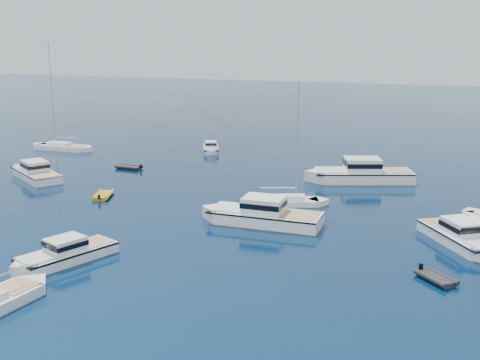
{
  "coord_description": "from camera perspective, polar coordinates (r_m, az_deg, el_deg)",
  "views": [
    {
      "loc": [
        26.54,
        -32.56,
        16.58
      ],
      "look_at": [
        4.07,
        23.57,
        2.2
      ],
      "focal_mm": 44.37,
      "sensor_mm": 36.0,
      "label": 1
    }
  ],
  "objects": [
    {
      "name": "ground",
      "position": [
        45.16,
        -16.31,
        -8.73
      ],
      "size": [
        400.0,
        400.0,
        0.0
      ],
      "primitive_type": "plane",
      "color": "navy",
      "rests_on": "ground"
    },
    {
      "name": "sailboat_far_l",
      "position": [
        95.51,
        -16.74,
        2.81
      ],
      "size": [
        11.42,
        3.34,
        16.64
      ],
      "primitive_type": null,
      "rotation": [
        0.0,
        0.0,
        1.61
      ],
      "color": "white",
      "rests_on": "ground"
    },
    {
      "name": "motor_cruiser_near",
      "position": [
        47.74,
        -16.52,
        -7.53
      ],
      "size": [
        5.73,
        9.54,
        2.4
      ],
      "primitive_type": null,
      "rotation": [
        0.0,
        0.0,
        2.79
      ],
      "color": "silver",
      "rests_on": "ground"
    },
    {
      "name": "motor_cruiser_right",
      "position": [
        52.67,
        20.53,
        -5.86
      ],
      "size": [
        8.43,
        10.15,
        2.68
      ],
      "primitive_type": null,
      "rotation": [
        0.0,
        0.0,
        3.75
      ],
      "color": "white",
      "rests_on": "ground"
    },
    {
      "name": "sailboat_centre",
      "position": [
        61.26,
        4.58,
        -2.37
      ],
      "size": [
        9.2,
        5.52,
        13.2
      ],
      "primitive_type": null,
      "rotation": [
        0.0,
        0.0,
        5.09
      ],
      "color": "white",
      "rests_on": "ground"
    },
    {
      "name": "motor_cruiser_centre",
      "position": [
        55.01,
        2.04,
        -4.17
      ],
      "size": [
        12.45,
        4.18,
        3.24
      ],
      "primitive_type": null,
      "rotation": [
        0.0,
        0.0,
        1.6
      ],
      "color": "white",
      "rests_on": "ground"
    },
    {
      "name": "tender_yellow",
      "position": [
        65.6,
        -13.0,
        -1.61
      ],
      "size": [
        3.28,
        4.24,
        0.95
      ],
      "primitive_type": null,
      "rotation": [
        0.0,
        0.0,
        0.38
      ],
      "color": "#C4890B",
      "rests_on": "ground"
    },
    {
      "name": "tender_grey_far",
      "position": [
        79.23,
        -10.62,
        1.07
      ],
      "size": [
        3.56,
        1.98,
        0.95
      ],
      "primitive_type": null,
      "rotation": [
        0.0,
        0.0,
        1.56
      ],
      "color": "black",
      "rests_on": "ground"
    },
    {
      "name": "motor_cruiser_distant",
      "position": [
        72.53,
        11.39,
        -0.11
      ],
      "size": [
        14.35,
        9.06,
        3.61
      ],
      "primitive_type": null,
      "rotation": [
        0.0,
        0.0,
        1.95
      ],
      "color": "silver",
      "rests_on": "ground"
    },
    {
      "name": "tender_grey_near",
      "position": [
        44.51,
        18.31,
        -9.21
      ],
      "size": [
        3.51,
        3.46,
        0.95
      ],
      "primitive_type": null,
      "rotation": [
        0.0,
        0.0,
        3.95
      ],
      "color": "black",
      "rests_on": "ground"
    },
    {
      "name": "motor_cruiser_horizon",
      "position": [
        90.15,
        -2.81,
        2.76
      ],
      "size": [
        5.26,
        7.64,
        1.94
      ],
      "primitive_type": null,
      "rotation": [
        0.0,
        0.0,
        3.59
      ],
      "color": "silver",
      "rests_on": "ground"
    },
    {
      "name": "motor_cruiser_far_l",
      "position": [
        76.74,
        -19.08,
        0.15
      ],
      "size": [
        11.09,
        8.44,
        2.86
      ],
      "primitive_type": null,
      "rotation": [
        0.0,
        0.0,
        1.04
      ],
      "color": "silver",
      "rests_on": "ground"
    }
  ]
}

